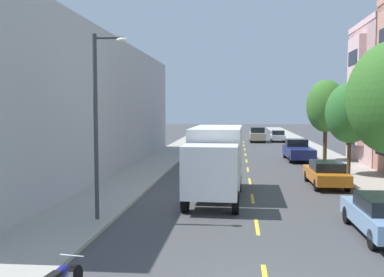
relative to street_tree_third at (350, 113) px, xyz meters
The scene contains 16 objects.
ground_plane 12.92m from the street_tree_third, 121.49° to the left, with size 160.00×160.00×0.00m, color #424244.
sidewalk_left 16.43m from the street_tree_third, 147.96° to the left, with size 3.20×120.00×0.14m, color #A39E93.
sidewalk_right 9.39m from the street_tree_third, 85.26° to the left, with size 3.20×120.00×0.14m, color #A39E93.
lane_centerline_dashes 9.07m from the street_tree_third, 142.29° to the left, with size 0.14×47.20×0.01m.
apartment_block_opposite 20.11m from the street_tree_third, behind, with size 10.00×36.00×9.09m, color #A8A8AD.
street_tree_third is the anchor object (origin of this frame).
street_tree_farthest 7.67m from the street_tree_third, 90.00° to the left, with size 3.12×3.12×6.59m.
street_lamp 17.65m from the street_tree_third, 134.42° to the right, with size 1.35×0.28×7.03m.
delivery_box_truck 11.22m from the street_tree_third, 138.07° to the right, with size 2.58×7.96×3.44m.
parked_hatchback_white 28.57m from the street_tree_third, 93.91° to the left, with size 1.84×4.04×1.50m.
parked_hatchback_teal 15.99m from the street_tree_third, 134.12° to the left, with size 1.84×4.04×1.50m.
parked_pickup_silver 28.46m from the street_tree_third, 112.39° to the left, with size 2.15×5.36×1.73m.
parked_pickup_navy 9.18m from the street_tree_third, 103.94° to the left, with size 2.12×5.34×1.73m.
parked_sedan_orange 5.54m from the street_tree_third, 119.61° to the right, with size 1.84×4.52×1.43m.
parked_sedan_sky 13.89m from the street_tree_third, 99.16° to the right, with size 1.84×4.52×1.43m.
moving_champagne_sedan 28.51m from the street_tree_third, 99.34° to the left, with size 1.95×4.80×1.93m.
Camera 1 is at (-0.74, -8.82, 4.40)m, focal length 40.12 mm.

